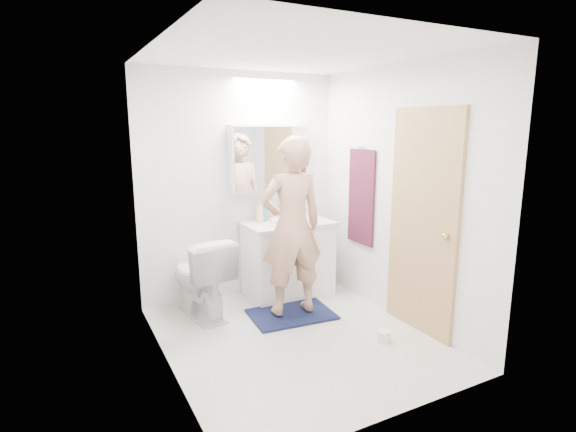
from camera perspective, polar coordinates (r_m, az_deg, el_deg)
floor at (r=4.11m, az=1.04°, el=-15.21°), size 2.50×2.50×0.00m
ceiling at (r=3.71m, az=1.18°, el=20.08°), size 2.50×2.50×0.00m
wall_back at (r=4.85m, az=-6.05°, el=3.78°), size 2.50×0.00×2.50m
wall_front at (r=2.72m, az=13.90°, el=-2.61°), size 2.50×0.00×2.50m
wall_left at (r=3.35m, az=-15.63°, el=-0.08°), size 0.00×2.50×2.50m
wall_right at (r=4.36m, az=13.90°, el=2.64°), size 0.00×2.50×2.50m
vanity_cabinet at (r=4.94m, az=-0.01°, el=-5.63°), size 0.90×0.55×0.78m
countertop at (r=4.84m, az=-0.01°, el=-0.98°), size 0.95×0.58×0.04m
sink_basin at (r=4.85m, az=-0.17°, el=-0.51°), size 0.36×0.36×0.03m
faucet at (r=5.01m, az=-1.18°, el=0.62°), size 0.02×0.02×0.16m
medicine_cabinet at (r=4.86m, az=-2.48°, el=7.42°), size 0.88×0.14×0.70m
mirror_panel at (r=4.80m, az=-2.09°, el=7.37°), size 0.84×0.01×0.66m
toilet at (r=4.47m, az=-11.08°, el=-7.56°), size 0.55×0.84×0.81m
bath_rug at (r=4.53m, az=0.46°, el=-12.38°), size 0.84×0.62×0.02m
person at (r=4.25m, az=0.47°, el=-1.36°), size 0.65×0.46×1.70m
door at (r=4.13m, az=16.77°, el=-0.83°), size 0.04×0.80×2.00m
door_knob at (r=3.91m, az=19.37°, el=-2.43°), size 0.06×0.06×0.06m
towel at (r=4.78m, az=9.29°, el=2.38°), size 0.02×0.42×1.00m
towel_hook at (r=4.72m, az=9.37°, el=8.61°), size 0.07×0.02×0.02m
soap_bottle_a at (r=4.83m, az=-3.62°, el=0.57°), size 0.10×0.10×0.22m
soap_bottle_b at (r=4.88m, az=-3.07°, el=0.46°), size 0.11×0.11×0.18m
toothbrush_cup at (r=5.08m, az=1.78°, el=0.36°), size 0.12×0.12×0.09m
toilet_paper_roll at (r=4.11m, az=12.08°, el=-14.72°), size 0.11×0.11×0.10m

